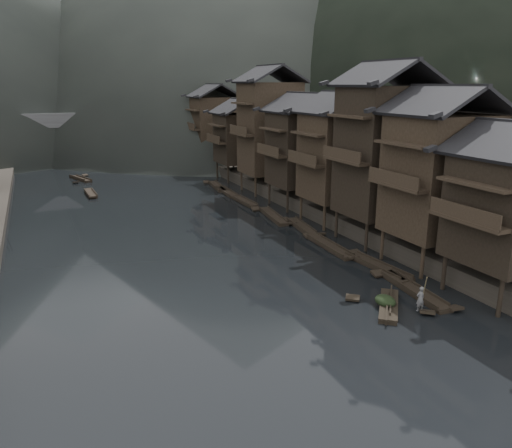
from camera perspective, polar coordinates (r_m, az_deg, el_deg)
water at (r=35.54m, az=-3.07°, el=-7.83°), size 300.00×300.00×0.00m
right_bank at (r=85.46m, az=9.45°, el=6.58°), size 40.00×200.00×1.80m
stilt_houses at (r=57.75m, az=6.17°, el=10.45°), size 9.00×67.60×16.77m
moored_sampans at (r=52.78m, az=3.28°, el=0.34°), size 2.90×48.33×0.47m
midriver_boats at (r=81.89m, az=-19.28°, el=5.02°), size 3.03×32.10×0.45m
stone_bridge at (r=103.54m, az=-17.70°, el=9.98°), size 40.00×6.00×9.00m
hero_sampan at (r=34.29m, az=14.94°, el=-8.92°), size 4.23×4.83×0.44m
cargo_heap at (r=34.09m, az=14.59°, el=-7.94°), size 1.21×1.59×0.73m
boatman at (r=33.60m, az=18.30°, el=-7.74°), size 0.63×0.43×1.66m
bamboo_pole at (r=32.82m, az=18.95°, el=-3.52°), size 1.89×2.31×3.50m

